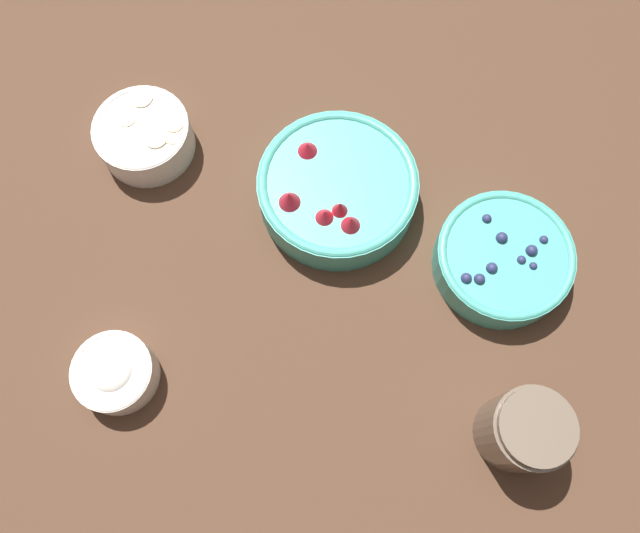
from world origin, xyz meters
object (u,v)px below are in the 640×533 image
object	(u,v)px
bowl_strawberries	(337,188)
bowl_blueberries	(503,258)
bowl_cream	(115,373)
bowl_bananas	(144,135)
jar_chocolate	(523,431)

from	to	relation	value
bowl_strawberries	bowl_blueberries	size ratio (longest dim) A/B	1.21
bowl_strawberries	bowl_cream	size ratio (longest dim) A/B	2.16
bowl_strawberries	bowl_cream	world-z (taller)	bowl_strawberries
bowl_bananas	bowl_blueberries	bearing A→B (deg)	-16.64
bowl_bananas	jar_chocolate	xyz separation A→B (m)	(0.52, -0.37, 0.02)
bowl_strawberries	bowl_blueberries	distance (m)	0.24
bowl_strawberries	bowl_bananas	world-z (taller)	bowl_strawberries
bowl_blueberries	bowl_cream	world-z (taller)	bowl_blueberries
bowl_blueberries	jar_chocolate	distance (m)	0.22
bowl_strawberries	jar_chocolate	world-z (taller)	jar_chocolate
jar_chocolate	bowl_strawberries	bearing A→B (deg)	127.76
bowl_bananas	bowl_cream	world-z (taller)	bowl_bananas
jar_chocolate	bowl_cream	bearing A→B (deg)	175.68
bowl_cream	bowl_blueberries	bearing A→B (deg)	20.70
bowl_blueberries	jar_chocolate	world-z (taller)	jar_chocolate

